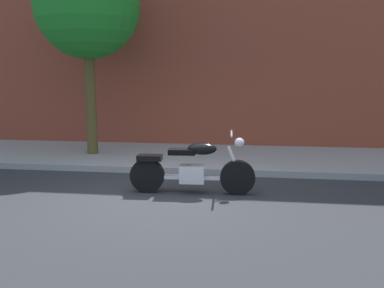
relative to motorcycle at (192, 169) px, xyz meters
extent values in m
plane|color=#303335|center=(-0.55, -0.41, -0.45)|extent=(60.00, 60.00, 0.00)
cube|color=#A0A0A0|center=(-0.55, 2.90, -0.38)|extent=(23.75, 3.09, 0.14)
cylinder|color=black|center=(0.82, 0.03, -0.14)|extent=(0.63, 0.15, 0.62)
cylinder|color=black|center=(-0.81, -0.04, -0.14)|extent=(0.63, 0.15, 0.62)
cube|color=silver|center=(0.00, 0.00, -0.09)|extent=(0.45, 0.30, 0.32)
cube|color=silver|center=(0.00, 0.00, -0.16)|extent=(1.47, 0.15, 0.06)
ellipsoid|color=black|center=(0.18, 0.00, 0.37)|extent=(0.53, 0.28, 0.22)
cube|color=black|center=(-0.18, -0.01, 0.31)|extent=(0.49, 0.26, 0.10)
cube|color=black|center=(-0.76, -0.04, 0.19)|extent=(0.45, 0.26, 0.10)
cylinder|color=silver|center=(0.76, 0.03, 0.14)|extent=(0.27, 0.06, 0.58)
cylinder|color=silver|center=(0.70, 0.03, 0.65)|extent=(0.07, 0.70, 0.04)
sphere|color=silver|center=(0.84, 0.03, 0.49)|extent=(0.17, 0.17, 0.17)
cylinder|color=silver|center=(-0.25, 0.14, -0.19)|extent=(0.80, 0.13, 0.09)
cylinder|color=brown|center=(-2.88, 2.72, 1.06)|extent=(0.26, 0.26, 3.02)
sphere|color=#218628|center=(-2.88, 2.72, 3.26)|extent=(2.51, 2.51, 2.51)
camera|label=1|loc=(1.00, -7.41, 1.73)|focal=40.07mm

